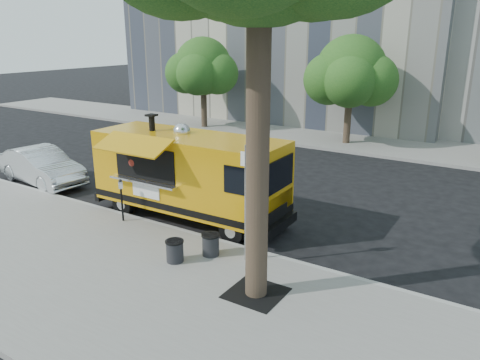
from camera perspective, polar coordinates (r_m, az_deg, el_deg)
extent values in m
plane|color=black|center=(14.09, -1.40, -6.25)|extent=(120.00, 120.00, 0.00)
cube|color=gray|center=(11.32, -13.00, -12.64)|extent=(60.00, 6.00, 0.15)
cube|color=#999993|center=(13.37, -3.64, -7.30)|extent=(60.00, 0.14, 0.16)
cube|color=gray|center=(25.87, 15.47, 4.33)|extent=(60.00, 5.00, 0.15)
cylinder|color=#33261C|center=(9.43, 2.16, 3.54)|extent=(0.48, 0.48, 6.50)
cube|color=black|center=(10.68, 1.96, -13.61)|extent=(1.20, 1.20, 0.02)
cylinder|color=#33261C|center=(29.04, -4.42, 9.05)|extent=(0.36, 0.36, 2.60)
sphere|color=#124316|center=(28.79, -4.53, 13.67)|extent=(3.42, 3.42, 3.42)
cylinder|color=#33261C|center=(25.16, 12.98, 7.36)|extent=(0.36, 0.36, 2.60)
sphere|color=#124316|center=(24.87, 13.37, 12.81)|extent=(3.60, 3.60, 3.60)
cylinder|color=silver|center=(11.49, 0.68, -3.00)|extent=(0.06, 0.06, 3.00)
cube|color=white|center=(11.14, 0.71, 2.55)|extent=(0.28, 0.02, 0.35)
cylinder|color=black|center=(14.71, -14.18, -2.93)|extent=(0.06, 0.06, 1.05)
cube|color=silver|center=(14.51, -14.36, -0.61)|extent=(0.10, 0.08, 0.22)
sphere|color=black|center=(14.48, -14.40, -0.12)|extent=(0.11, 0.11, 0.11)
cube|color=#D2920A|center=(14.59, -6.21, 1.13)|extent=(6.21, 2.20, 2.23)
cube|color=black|center=(14.87, -6.10, -2.22)|extent=(6.23, 2.22, 0.21)
cube|color=black|center=(13.39, 4.84, -5.64)|extent=(0.21, 1.99, 0.28)
cube|color=black|center=(16.97, -14.62, -1.11)|extent=(0.21, 1.99, 0.28)
cube|color=black|center=(12.90, 4.78, 0.64)|extent=(0.08, 1.67, 0.90)
cylinder|color=black|center=(13.17, -0.91, -6.20)|extent=(0.76, 0.28, 0.76)
cylinder|color=black|center=(14.57, 2.76, -3.84)|extent=(0.76, 0.28, 0.76)
cylinder|color=black|center=(15.65, -13.98, -2.83)|extent=(0.76, 0.28, 0.76)
cylinder|color=black|center=(16.84, -9.81, -1.11)|extent=(0.76, 0.28, 0.76)
cube|color=black|center=(14.31, -11.38, 2.04)|extent=(2.28, 0.22, 1.00)
cube|color=silver|center=(14.34, -11.68, -0.18)|extent=(2.48, 0.39, 0.06)
cube|color=#D2920A|center=(13.79, -12.94, 4.26)|extent=(2.39, 0.94, 0.40)
cube|color=white|center=(14.49, -11.39, -1.20)|extent=(1.04, 0.06, 0.47)
cylinder|color=black|center=(15.17, -10.69, 6.82)|extent=(0.19, 0.19, 0.52)
sphere|color=silver|center=(14.68, -7.09, 5.88)|extent=(0.53, 0.53, 0.53)
sphere|color=maroon|center=(14.87, -12.10, 2.38)|extent=(0.80, 0.80, 0.80)
cylinder|color=#FF590C|center=(14.74, -12.68, 1.69)|extent=(0.32, 0.12, 0.32)
imported|color=silver|center=(19.88, -23.05, 1.57)|extent=(4.39, 1.97, 1.40)
cylinder|color=black|center=(12.01, -7.95, -8.56)|extent=(0.43, 0.43, 0.57)
cylinder|color=black|center=(11.89, -8.00, -7.43)|extent=(0.47, 0.47, 0.04)
cylinder|color=black|center=(12.24, -3.60, -7.87)|extent=(0.44, 0.44, 0.57)
cylinder|color=black|center=(12.13, -3.62, -6.73)|extent=(0.48, 0.48, 0.04)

